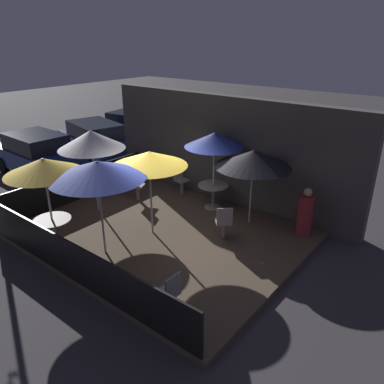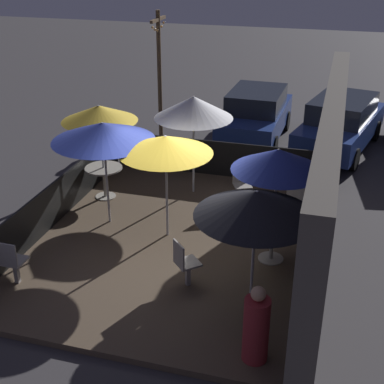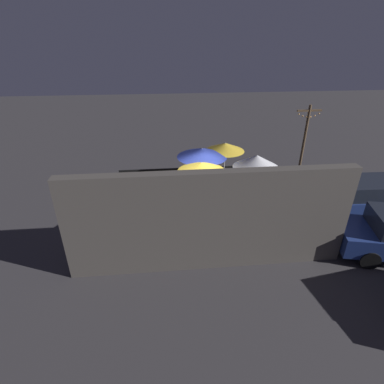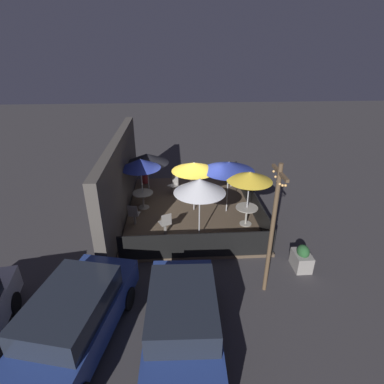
% 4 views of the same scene
% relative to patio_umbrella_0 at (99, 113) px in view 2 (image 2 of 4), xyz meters
% --- Properties ---
extents(ground_plane, '(60.00, 60.00, 0.00)m').
position_rel_patio_umbrella_0_xyz_m(ground_plane, '(1.48, 2.20, -2.24)').
color(ground_plane, '#383538').
extents(patio_deck, '(7.13, 5.53, 0.12)m').
position_rel_patio_umbrella_0_xyz_m(patio_deck, '(1.48, 2.20, -2.18)').
color(patio_deck, brown).
rests_on(patio_deck, ground_plane).
extents(building_wall, '(8.73, 0.36, 3.37)m').
position_rel_patio_umbrella_0_xyz_m(building_wall, '(1.48, 5.19, -0.56)').
color(building_wall, '#4C4742').
rests_on(building_wall, ground_plane).
extents(fence_front, '(6.93, 0.05, 0.95)m').
position_rel_patio_umbrella_0_xyz_m(fence_front, '(1.48, -0.53, -1.65)').
color(fence_front, black).
rests_on(fence_front, patio_deck).
extents(fence_side_left, '(0.05, 5.33, 0.95)m').
position_rel_patio_umbrella_0_xyz_m(fence_side_left, '(-2.04, 2.20, -1.65)').
color(fence_side_left, black).
rests_on(fence_side_left, patio_deck).
extents(patio_umbrella_0, '(1.77, 1.77, 2.31)m').
position_rel_patio_umbrella_0_xyz_m(patio_umbrella_0, '(0.00, 0.00, 0.00)').
color(patio_umbrella_0, '#B2B2B7').
rests_on(patio_umbrella_0, patio_deck).
extents(patio_umbrella_1, '(1.72, 1.72, 2.33)m').
position_rel_patio_umbrella_0_xyz_m(patio_umbrella_1, '(1.70, 4.32, -0.00)').
color(patio_umbrella_1, '#B2B2B7').
rests_on(patio_umbrella_1, patio_deck).
extents(patio_umbrella_2, '(1.87, 1.87, 2.45)m').
position_rel_patio_umbrella_0_xyz_m(patio_umbrella_2, '(-0.86, 2.00, 0.06)').
color(patio_umbrella_2, '#B2B2B7').
rests_on(patio_umbrella_2, patio_deck).
extents(patio_umbrella_3, '(1.91, 1.91, 2.24)m').
position_rel_patio_umbrella_0_xyz_m(patio_umbrella_3, '(1.34, 2.05, -0.07)').
color(patio_umbrella_3, '#B2B2B7').
rests_on(patio_umbrella_3, patio_deck).
extents(patio_umbrella_4, '(2.19, 2.19, 2.32)m').
position_rel_patio_umbrella_0_xyz_m(patio_umbrella_4, '(1.14, 0.61, -0.00)').
color(patio_umbrella_4, '#B2B2B7').
rests_on(patio_umbrella_4, patio_deck).
extents(patio_umbrella_5, '(2.06, 2.06, 2.11)m').
position_rel_patio_umbrella_0_xyz_m(patio_umbrella_5, '(3.06, 4.16, -0.24)').
color(patio_umbrella_5, '#B2B2B7').
rests_on(patio_umbrella_5, patio_deck).
extents(dining_table_0, '(0.90, 0.90, 0.78)m').
position_rel_patio_umbrella_0_xyz_m(dining_table_0, '(0.00, 0.00, -1.51)').
color(dining_table_0, '#9E998E').
rests_on(dining_table_0, patio_deck).
extents(dining_table_1, '(0.92, 0.92, 0.75)m').
position_rel_patio_umbrella_0_xyz_m(dining_table_1, '(1.70, 4.32, -1.53)').
color(dining_table_1, '#9E998E').
rests_on(dining_table_1, patio_deck).
extents(patio_chair_0, '(0.46, 0.46, 0.94)m').
position_rel_patio_umbrella_0_xyz_m(patio_chair_0, '(0.21, 4.57, -1.61)').
color(patio_chair_0, gray).
rests_on(patio_chair_0, patio_deck).
extents(patio_chair_1, '(0.53, 0.53, 0.95)m').
position_rel_patio_umbrella_0_xyz_m(patio_chair_1, '(-0.57, 3.27, -1.60)').
color(patio_chair_1, gray).
rests_on(patio_chair_1, patio_deck).
extents(patio_chair_2, '(0.41, 0.41, 0.93)m').
position_rel_patio_umbrella_0_xyz_m(patio_chair_2, '(3.83, -0.08, -1.61)').
color(patio_chair_2, gray).
rests_on(patio_chair_2, patio_deck).
extents(patio_chair_3, '(0.57, 0.57, 0.93)m').
position_rel_patio_umbrella_0_xyz_m(patio_chair_3, '(3.02, 2.93, -1.62)').
color(patio_chair_3, gray).
rests_on(patio_chair_3, patio_deck).
extents(patron_0, '(0.54, 0.54, 1.30)m').
position_rel_patio_umbrella_0_xyz_m(patron_0, '(4.52, 4.48, -1.54)').
color(patron_0, maroon).
rests_on(patron_0, patio_deck).
extents(planter_box, '(0.75, 0.52, 0.89)m').
position_rel_patio_umbrella_0_xyz_m(planter_box, '(-2.69, -1.26, -1.85)').
color(planter_box, gray).
rests_on(planter_box, ground_plane).
extents(light_post, '(1.10, 0.12, 4.10)m').
position_rel_patio_umbrella_0_xyz_m(light_post, '(-3.59, 0.23, 0.04)').
color(light_post, brown).
rests_on(light_post, ground_plane).
extents(parked_car_0, '(4.11, 1.89, 1.62)m').
position_rel_patio_umbrella_0_xyz_m(parked_car_0, '(-5.35, 2.78, -1.40)').
color(parked_car_0, navy).
rests_on(parked_car_0, ground_plane).
extents(parked_car_1, '(4.68, 2.67, 1.62)m').
position_rel_patio_umbrella_0_xyz_m(parked_car_1, '(-5.18, 5.38, -1.40)').
color(parked_car_1, navy).
rests_on(parked_car_1, ground_plane).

